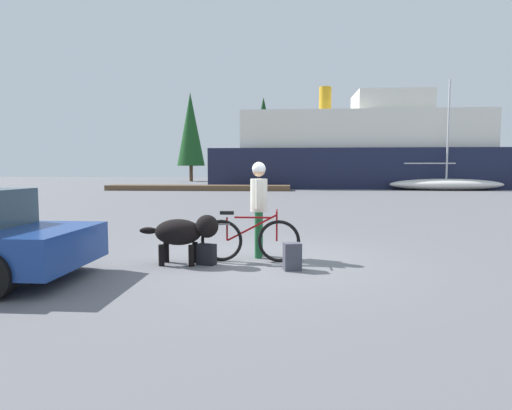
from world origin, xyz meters
TOP-DOWN VIEW (x-y plane):
  - ground_plane at (0.00, 0.00)m, footprint 160.00×160.00m
  - bicycle at (-0.20, -0.12)m, footprint 1.78×0.44m
  - person_cyclist at (-0.06, 0.31)m, footprint 0.32×0.53m
  - dog at (-1.30, -0.42)m, footprint 1.39×0.53m
  - backpack at (0.56, -0.70)m, footprint 0.32×0.26m
  - handbag_pannier at (-0.92, -0.41)m, footprint 0.36×0.26m
  - dock_pier at (-6.48, 25.16)m, footprint 14.25×2.30m
  - ferry_boat at (7.04, 31.54)m, footprint 26.22×8.36m
  - sailboat_moored at (12.83, 26.61)m, footprint 8.69×2.43m
  - pine_tree_far_left at (-12.59, 49.08)m, footprint 3.69×3.69m
  - pine_tree_center at (-2.75, 48.28)m, footprint 3.94×3.94m
  - pine_tree_far_right at (15.96, 46.93)m, footprint 3.84×3.84m

SIDE VIEW (x-z plane):
  - ground_plane at x=0.00m, z-range 0.00..0.00m
  - handbag_pannier at x=-0.92m, z-range 0.00..0.36m
  - dock_pier at x=-6.48m, z-range 0.00..0.40m
  - backpack at x=0.56m, z-range 0.00..0.45m
  - bicycle at x=-0.20m, z-range -0.06..0.87m
  - sailboat_moored at x=12.83m, z-range -3.77..4.74m
  - dog at x=-1.30m, z-range 0.13..1.01m
  - person_cyclist at x=-0.06m, z-range 0.19..1.98m
  - ferry_boat at x=7.04m, z-range -1.31..7.68m
  - pine_tree_far_right at x=15.96m, z-range 1.02..12.09m
  - pine_tree_center at x=-2.75m, z-range 1.15..12.09m
  - pine_tree_far_left at x=-12.59m, z-range 1.03..12.90m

